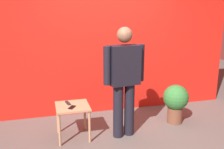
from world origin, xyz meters
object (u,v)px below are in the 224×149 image
(standing_person, at_px, (124,77))
(cell_phone, at_px, (72,107))
(tv_remote, at_px, (68,103))
(side_table, at_px, (73,111))
(potted_plant, at_px, (176,101))

(standing_person, height_order, cell_phone, standing_person)
(standing_person, relative_size, tv_remote, 10.00)
(tv_remote, bearing_deg, cell_phone, -88.87)
(side_table, xyz_separation_m, tv_remote, (-0.06, 0.10, 0.09))
(standing_person, distance_m, side_table, 0.94)
(side_table, relative_size, potted_plant, 0.77)
(side_table, bearing_deg, cell_phone, -100.41)
(standing_person, height_order, side_table, standing_person)
(side_table, relative_size, cell_phone, 3.67)
(standing_person, relative_size, cell_phone, 11.80)
(cell_phone, xyz_separation_m, potted_plant, (1.81, 0.18, -0.13))
(tv_remote, bearing_deg, potted_plant, -12.00)
(tv_remote, bearing_deg, side_table, -70.73)
(cell_phone, distance_m, tv_remote, 0.20)
(side_table, bearing_deg, standing_person, -9.72)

